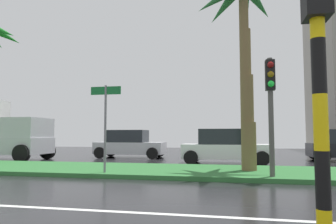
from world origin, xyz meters
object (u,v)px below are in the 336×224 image
Objects in this scene: car_in_traffic_second at (225,147)px; traffic_signal_median_right at (271,94)px; traffic_signal_foreground at (317,32)px; car_in_traffic_leading at (130,144)px; street_name_sign at (105,116)px; palm_tree_centre_left at (244,12)px.

traffic_signal_median_right is at bearing -74.94° from car_in_traffic_second.
car_in_traffic_leading is at bearing -64.18° from traffic_signal_foreground.
street_name_sign reaches higher than car_in_traffic_leading.
palm_tree_centre_left reaches higher than car_in_traffic_leading.
palm_tree_centre_left is at bearing -87.09° from traffic_signal_foreground.
palm_tree_centre_left reaches higher than street_name_sign.
car_in_traffic_second is (-1.27, 12.08, -1.79)m from traffic_signal_foreground.
traffic_signal_median_right is 5.53m from street_name_sign.
street_name_sign is (-4.82, -1.69, -4.00)m from palm_tree_centre_left.
palm_tree_centre_left is 11.01m from car_in_traffic_leading.
street_name_sign is at bearing -50.40° from traffic_signal_foreground.
traffic_signal_median_right reaches higher than car_in_traffic_leading.
street_name_sign is 7.10m from car_in_traffic_second.
car_in_traffic_second is at bearing 105.06° from traffic_signal_median_right.
car_in_traffic_leading is at bearing 154.63° from car_in_traffic_second.
car_in_traffic_second is at bearing 102.01° from palm_tree_centre_left.
traffic_signal_median_right is 0.86× the size of car_in_traffic_leading.
car_in_traffic_second is (5.93, -2.81, 0.00)m from car_in_traffic_leading.
street_name_sign is 0.79× the size of traffic_signal_foreground.
car_in_traffic_second is (-1.54, 5.72, -1.88)m from traffic_signal_median_right.
traffic_signal_foreground is at bearing -87.09° from palm_tree_centre_left.
palm_tree_centre_left is at bearing 112.24° from traffic_signal_median_right.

